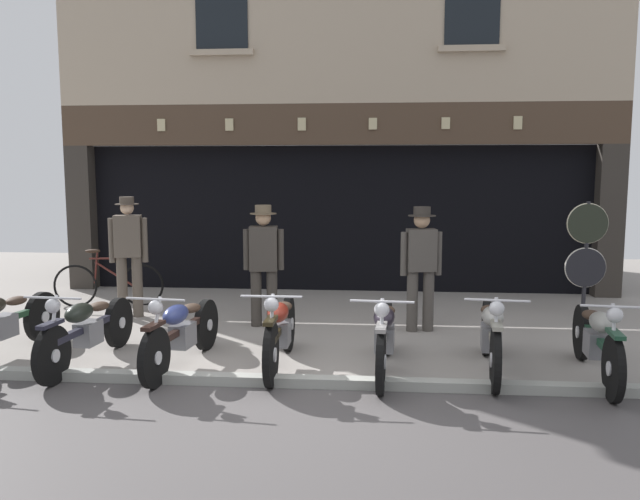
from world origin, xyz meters
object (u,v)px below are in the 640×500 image
object	(u,v)px
motorcycle_left	(87,329)
motorcycle_center_left	(182,331)
advert_board_near	(259,203)
motorcycle_far_left	(0,322)
salesman_right	(421,262)
tyre_sign_pole	(586,247)
leaning_bicycle	(108,283)
motorcycle_right	(491,333)
motorcycle_center	(280,329)
shopkeeper_center	(264,259)
salesman_left	(129,251)
motorcycle_center_right	(385,334)
motorcycle_far_right	(597,339)

from	to	relation	value
motorcycle_left	motorcycle_center_left	world-z (taller)	motorcycle_left
motorcycle_left	advert_board_near	size ratio (longest dim) A/B	1.88
motorcycle_far_left	salesman_right	xyz separation A→B (m)	(4.91, 1.68, 0.52)
tyre_sign_pole	motorcycle_center_left	bearing A→B (deg)	-150.59
leaning_bicycle	motorcycle_right	bearing A→B (deg)	52.68
motorcycle_left	tyre_sign_pole	bearing A→B (deg)	-150.76
motorcycle_center	leaning_bicycle	size ratio (longest dim) A/B	1.14
shopkeeper_center	advert_board_near	distance (m)	2.98
motorcycle_center	motorcycle_right	world-z (taller)	motorcycle_right
salesman_left	advert_board_near	distance (m)	2.94
salesman_right	advert_board_near	xyz separation A→B (m)	(-2.72, 2.96, 0.62)
motorcycle_center_right	motorcycle_left	bearing A→B (deg)	3.87
advert_board_near	motorcycle_center_right	bearing A→B (deg)	-65.25
motorcycle_left	advert_board_near	distance (m)	5.06
motorcycle_left	motorcycle_center	bearing A→B (deg)	-173.21
motorcycle_center	shopkeeper_center	xyz separation A→B (m)	(-0.50, 1.86, 0.51)
motorcycle_left	shopkeeper_center	world-z (taller)	shopkeeper_center
motorcycle_center_right	salesman_left	bearing A→B (deg)	-28.44
motorcycle_center_right	salesman_right	size ratio (longest dim) A/B	1.20
motorcycle_center_left	salesman_left	distance (m)	2.85
motorcycle_center	shopkeeper_center	size ratio (longest dim) A/B	1.16
motorcycle_center_left	advert_board_near	bearing A→B (deg)	-83.64
motorcycle_far_right	tyre_sign_pole	size ratio (longest dim) A/B	1.18
salesman_left	advert_board_near	xyz separation A→B (m)	(1.50, 2.47, 0.57)
motorcycle_center	motorcycle_far_right	world-z (taller)	motorcycle_center
motorcycle_center	tyre_sign_pole	xyz separation A→B (m)	(4.12, 2.83, 0.61)
leaning_bicycle	salesman_right	bearing A→B (deg)	66.96
motorcycle_far_right	motorcycle_center_left	bearing A→B (deg)	5.71
salesman_right	motorcycle_center_right	bearing A→B (deg)	64.62
shopkeeper_center	motorcycle_far_left	bearing A→B (deg)	27.79
motorcycle_left	leaning_bicycle	xyz separation A→B (m)	(-1.08, 3.08, -0.05)
motorcycle_right	salesman_right	bearing A→B (deg)	-64.13
motorcycle_far_left	salesman_left	size ratio (longest dim) A/B	1.17
motorcycle_right	tyre_sign_pole	size ratio (longest dim) A/B	1.16
salesman_right	motorcycle_left	bearing A→B (deg)	15.99
motorcycle_right	salesman_right	distance (m)	1.92
motorcycle_far_left	motorcycle_left	distance (m)	1.13
motorcycle_far_left	leaning_bicycle	bearing A→B (deg)	-83.45
motorcycle_left	salesman_right	bearing A→B (deg)	-149.72
salesman_left	tyre_sign_pole	size ratio (longest dim) A/B	1.04
salesman_right	motorcycle_far_left	bearing A→B (deg)	8.81
salesman_right	motorcycle_far_right	bearing A→B (deg)	121.95
motorcycle_far_right	shopkeeper_center	xyz separation A→B (m)	(-3.83, 1.96, 0.52)
motorcycle_right	leaning_bicycle	xyz separation A→B (m)	(-5.50, 2.97, -0.06)
salesman_left	advert_board_near	world-z (taller)	advert_board_near
motorcycle_center_right	tyre_sign_pole	size ratio (longest dim) A/B	1.18
salesman_right	advert_board_near	distance (m)	4.07
motorcycle_center_left	leaning_bicycle	bearing A→B (deg)	-48.72
motorcycle_far_left	motorcycle_center_left	bearing A→B (deg)	-177.32
motorcycle_center_left	motorcycle_center_right	distance (m)	2.21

